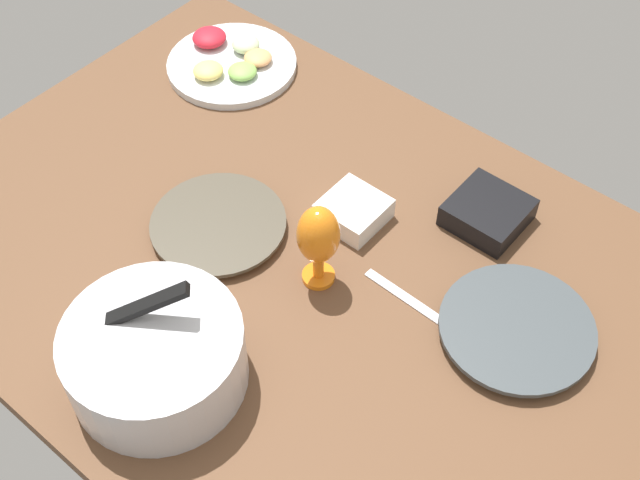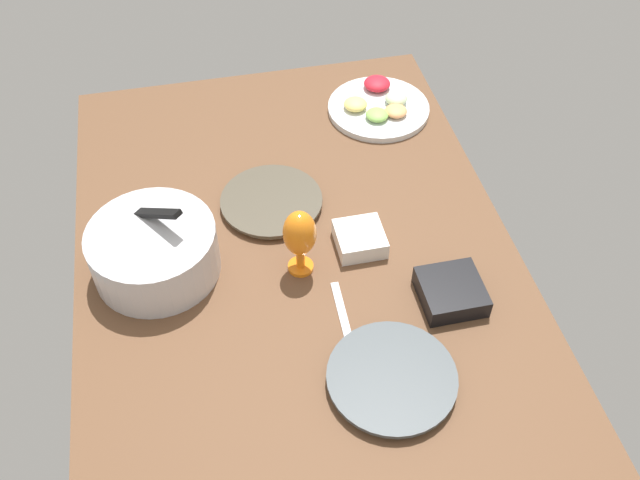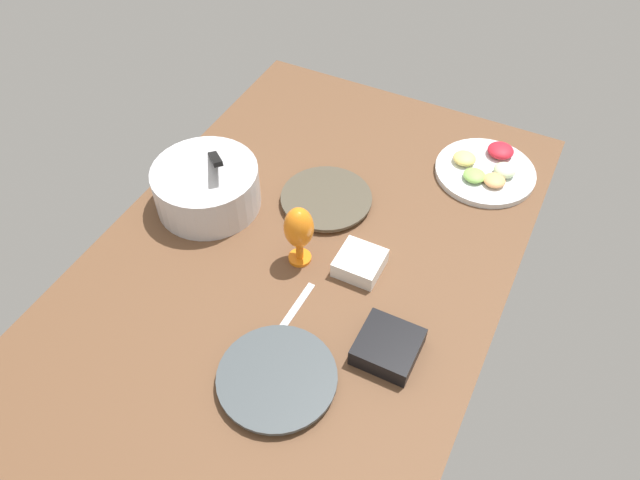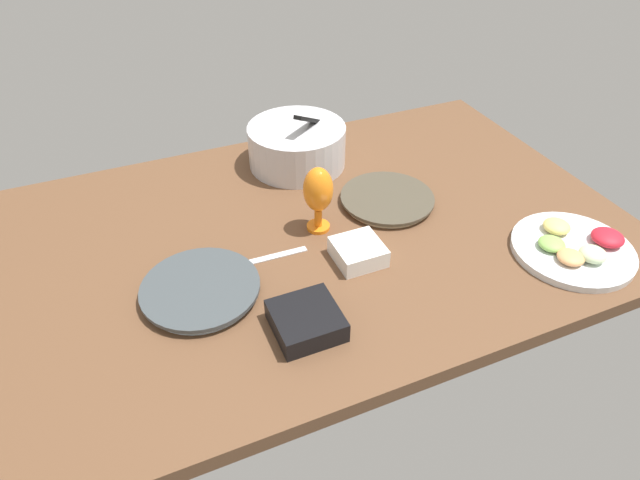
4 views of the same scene
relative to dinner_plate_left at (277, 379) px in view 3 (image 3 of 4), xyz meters
The scene contains 9 objects.
ground_plane 36.23cm from the dinner_plate_left, 19.88° to the left, with size 160.00×104.00×4.00cm, color brown.
dinner_plate_left is the anchor object (origin of this frame).
dinner_plate_right 58.08cm from the dinner_plate_left, 15.45° to the left, with size 25.90×25.90×2.17cm.
mixing_bowl 60.87cm from the dinner_plate_left, 47.73° to the left, with size 29.23×29.23×19.58cm.
fruit_platter 90.60cm from the dinner_plate_left, 13.74° to the right, with size 29.43×29.43×4.99cm.
hurricane_glass_orange 37.78cm from the dinner_plate_left, 19.88° to the left, with size 7.62×7.62×18.11cm.
square_bowl_white 38.06cm from the dinner_plate_left, ahead, with size 11.34×11.34×4.61cm.
square_bowl_black 26.15cm from the dinner_plate_left, 46.43° to the right, with size 13.79×13.79×4.86cm.
fork_by_left_plate 19.73cm from the dinner_plate_left, 17.23° to the left, with size 18.00×1.80×0.60cm, color silver.
Camera 3 is at (-90.48, -51.26, 123.28)cm, focal length 34.60 mm.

